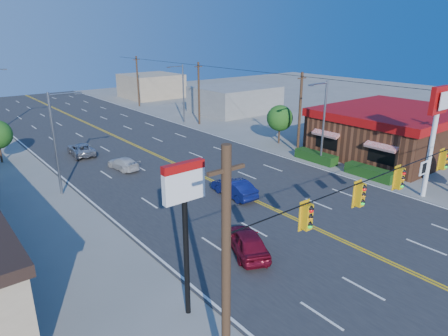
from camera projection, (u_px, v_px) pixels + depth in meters
ground at (397, 267)px, 21.79m from camera, size 160.00×160.00×0.00m
road at (191, 171)px, 36.58m from camera, size 20.00×120.00×0.06m
signal_span at (409, 184)px, 20.14m from camera, size 24.32×0.34×9.00m
kfc at (392, 131)px, 41.63m from camera, size 16.30×12.40×4.70m
kfc_pylon at (436, 120)px, 29.28m from camera, size 2.20×0.36×8.50m
pizza_hut_sign at (185, 209)px, 16.59m from camera, size 1.90×0.30×6.85m
streetlight_se at (323, 119)px, 37.06m from camera, size 2.55×0.25×8.00m
streetlight_ne at (182, 91)px, 54.83m from camera, size 2.55×0.25×8.00m
streetlight_sw at (57, 138)px, 30.25m from camera, size 2.55×0.25×8.00m
utility_pole_near at (300, 114)px, 40.95m from camera, size 0.28×0.28×8.40m
utility_pole_mid at (199, 94)px, 54.28m from camera, size 0.28×0.28×8.40m
utility_pole_far at (138, 82)px, 67.60m from camera, size 0.28×0.28×8.40m
tree_kfc_rear at (280, 118)px, 45.09m from camera, size 2.94×2.94×4.41m
bld_east_mid at (235, 99)px, 63.73m from camera, size 12.00×10.00×4.00m
bld_east_far at (151, 86)px, 78.18m from camera, size 10.00×10.00×4.40m
car_magenta at (247, 243)px, 22.84m from camera, size 3.26×4.60×1.45m
car_blue at (234, 188)px, 30.81m from camera, size 1.66×4.30×1.40m
car_white at (123, 164)px, 36.99m from camera, size 1.98×4.00×1.12m
car_silver at (81, 150)px, 41.21m from camera, size 2.53×4.72×1.26m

